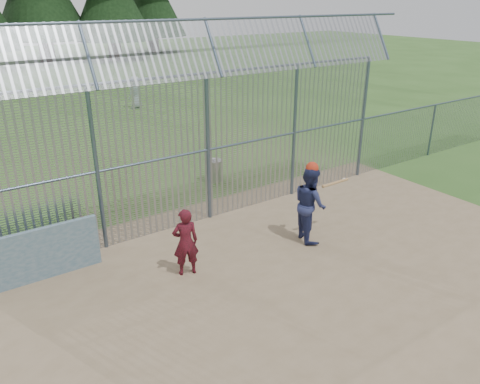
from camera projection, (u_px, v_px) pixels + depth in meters
ground at (290, 273)px, 10.53m from camera, size 120.00×120.00×0.00m
dirt_infield at (305, 283)px, 10.14m from camera, size 14.00×10.00×0.02m
dugout_wall at (41, 254)px, 10.10m from camera, size 2.50×0.12×1.20m
batter at (310, 204)px, 11.65m from camera, size 0.98×1.12×1.93m
onlooker at (186, 242)px, 10.21m from camera, size 0.65×0.51×1.57m
bg_kid_standing at (136, 92)px, 25.84m from camera, size 1.01×0.84×1.78m
batting_gear at (316, 170)px, 11.36m from camera, size 1.28×0.35×0.69m
trash_can at (214, 170)px, 15.69m from camera, size 0.56×0.56×0.82m
backstop_fence at (264, 127)px, 13.18m from camera, size 20.09×0.81×5.30m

